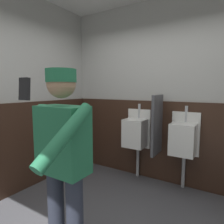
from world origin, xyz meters
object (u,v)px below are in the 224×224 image
at_px(urinal_middle, 183,138).
at_px(urinal_left, 136,132).
at_px(cell_phone, 24,89).
at_px(person, 63,153).

bearing_deg(urinal_middle, urinal_left, 180.00).
bearing_deg(cell_phone, person, 115.59).
xyz_separation_m(urinal_left, person, (0.18, -1.79, 0.19)).
xyz_separation_m(urinal_left, cell_phone, (0.46, -2.29, 0.71)).
distance_m(urinal_left, person, 1.81).
relative_size(person, cell_phone, 14.91).
bearing_deg(urinal_left, urinal_middle, 0.00).
bearing_deg(urinal_left, person, -84.22).
height_order(urinal_left, cell_phone, cell_phone).
bearing_deg(person, cell_phone, -60.75).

